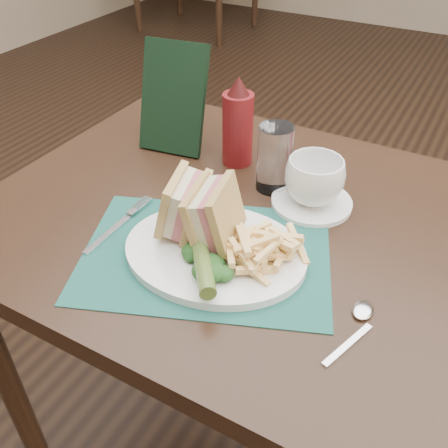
% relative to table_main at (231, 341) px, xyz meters
% --- Properties ---
extents(floor, '(7.00, 7.00, 0.00)m').
position_rel_table_main_xyz_m(floor, '(0.00, 0.50, -0.38)').
color(floor, black).
rests_on(floor, ground).
extents(table_main, '(0.90, 0.75, 0.75)m').
position_rel_table_main_xyz_m(table_main, '(0.00, 0.00, 0.00)').
color(table_main, black).
rests_on(table_main, ground).
extents(placemat, '(0.48, 0.41, 0.00)m').
position_rel_table_main_xyz_m(placemat, '(0.02, -0.13, 0.38)').
color(placemat, '#184F45').
rests_on(placemat, table_main).
extents(plate, '(0.33, 0.29, 0.01)m').
position_rel_table_main_xyz_m(plate, '(0.04, -0.13, 0.38)').
color(plate, white).
rests_on(plate, placemat).
extents(sandwich_half_a, '(0.10, 0.12, 0.10)m').
position_rel_table_main_xyz_m(sandwich_half_a, '(-0.05, -0.12, 0.44)').
color(sandwich_half_a, tan).
rests_on(sandwich_half_a, plate).
extents(sandwich_half_b, '(0.10, 0.12, 0.11)m').
position_rel_table_main_xyz_m(sandwich_half_b, '(0.01, -0.12, 0.45)').
color(sandwich_half_b, tan).
rests_on(sandwich_half_b, plate).
extents(kale_garnish, '(0.11, 0.08, 0.03)m').
position_rel_table_main_xyz_m(kale_garnish, '(0.05, -0.18, 0.41)').
color(kale_garnish, '#163A15').
rests_on(kale_garnish, plate).
extents(pickle_spear, '(0.09, 0.11, 0.03)m').
position_rel_table_main_xyz_m(pickle_spear, '(0.06, -0.20, 0.41)').
color(pickle_spear, '#466124').
rests_on(pickle_spear, plate).
extents(fries_pile, '(0.18, 0.20, 0.05)m').
position_rel_table_main_xyz_m(fries_pile, '(0.11, -0.12, 0.42)').
color(fries_pile, '#FDD17E').
rests_on(fries_pile, plate).
extents(fork, '(0.04, 0.17, 0.01)m').
position_rel_table_main_xyz_m(fork, '(-0.15, -0.14, 0.38)').
color(fork, silver).
rests_on(fork, placemat).
extents(spoon, '(0.08, 0.15, 0.01)m').
position_rel_table_main_xyz_m(spoon, '(0.28, -0.18, 0.38)').
color(spoon, silver).
rests_on(spoon, table_main).
extents(saucer, '(0.19, 0.19, 0.01)m').
position_rel_table_main_xyz_m(saucer, '(0.12, 0.08, 0.38)').
color(saucer, white).
rests_on(saucer, table_main).
extents(coffee_cup, '(0.15, 0.15, 0.09)m').
position_rel_table_main_xyz_m(coffee_cup, '(0.12, 0.08, 0.43)').
color(coffee_cup, white).
rests_on(coffee_cup, saucer).
extents(drinking_glass, '(0.08, 0.08, 0.13)m').
position_rel_table_main_xyz_m(drinking_glass, '(0.03, 0.10, 0.44)').
color(drinking_glass, silver).
rests_on(drinking_glass, table_main).
extents(ketchup_bottle, '(0.08, 0.08, 0.19)m').
position_rel_table_main_xyz_m(ketchup_bottle, '(-0.07, 0.16, 0.47)').
color(ketchup_bottle, '#601013').
rests_on(ketchup_bottle, table_main).
extents(check_presenter, '(0.15, 0.10, 0.22)m').
position_rel_table_main_xyz_m(check_presenter, '(-0.22, 0.15, 0.49)').
color(check_presenter, black).
rests_on(check_presenter, table_main).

